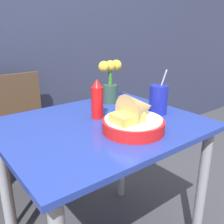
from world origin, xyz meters
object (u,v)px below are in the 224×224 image
at_px(food_basket, 135,118).
at_px(drink_cup, 158,100).
at_px(ketchup_bottle, 97,100).
at_px(chair_far_window, 19,129).
at_px(flower_vase, 110,80).

bearing_deg(food_basket, drink_cup, 21.47).
relative_size(food_basket, ketchup_bottle, 1.39).
relative_size(chair_far_window, food_basket, 3.34).
bearing_deg(flower_vase, chair_far_window, 125.98).
relative_size(chair_far_window, drink_cup, 3.90).
xyz_separation_m(drink_cup, flower_vase, (-0.07, 0.30, 0.06)).
bearing_deg(flower_vase, drink_cup, -76.43).
relative_size(drink_cup, flower_vase, 0.93).
xyz_separation_m(chair_far_window, food_basket, (0.21, -0.93, 0.30)).
distance_m(food_basket, ketchup_bottle, 0.24).
xyz_separation_m(chair_far_window, drink_cup, (0.46, -0.83, 0.31)).
height_order(chair_far_window, drink_cup, drink_cup).
height_order(chair_far_window, food_basket, food_basket).
height_order(ketchup_bottle, flower_vase, flower_vase).
bearing_deg(drink_cup, chair_far_window, 118.79).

